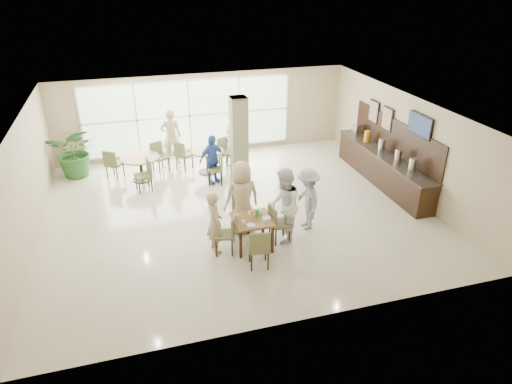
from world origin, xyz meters
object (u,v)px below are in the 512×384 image
object	(u,v)px
main_table	(252,223)
teen_far	(242,197)
buffet_counter	(383,166)
adult_standing	(171,137)
potted_plant	(75,151)
adult_b	(233,146)
teen_left	(214,222)
teen_standing	(307,199)
round_table_right	(207,156)
round_table_left	(140,162)
adult_a	(212,159)
teen_right	(284,206)

from	to	relation	value
main_table	teen_far	xyz separation A→B (m)	(-0.03, 0.80, 0.27)
buffet_counter	adult_standing	distance (m)	6.81
potted_plant	adult_b	world-z (taller)	potted_plant
teen_left	adult_b	bearing A→B (deg)	-29.16
adult_b	teen_standing	bearing A→B (deg)	15.01
round_table_right	buffet_counter	bearing A→B (deg)	-24.65
round_table_left	adult_a	size ratio (longest dim) A/B	0.77
main_table	adult_standing	size ratio (longest dim) A/B	0.47
adult_a	teen_standing	bearing A→B (deg)	-85.84
potted_plant	teen_far	distance (m)	6.23
teen_far	adult_a	world-z (taller)	teen_far
teen_far	adult_standing	bearing A→B (deg)	-85.02
potted_plant	adult_b	distance (m)	4.88
main_table	adult_b	world-z (taller)	adult_b
round_table_right	potted_plant	bearing A→B (deg)	167.57
main_table	buffet_counter	bearing A→B (deg)	26.09
round_table_right	teen_left	xyz separation A→B (m)	(-0.69, -4.52, 0.19)
adult_b	adult_a	bearing A→B (deg)	-40.03
teen_far	teen_left	bearing A→B (deg)	32.12
potted_plant	adult_b	size ratio (longest dim) A/B	1.07
round_table_right	teen_standing	xyz separation A→B (m)	(1.73, -4.12, 0.25)
adult_a	adult_standing	distance (m)	2.12
teen_far	teen_standing	xyz separation A→B (m)	(1.59, -0.31, -0.12)
teen_right	adult_b	world-z (taller)	teen_right
round_table_left	adult_a	distance (m)	2.23
teen_right	buffet_counter	bearing A→B (deg)	141.63
buffet_counter	teen_left	distance (m)	6.07
teen_standing	adult_a	bearing A→B (deg)	-149.46
teen_far	teen_standing	bearing A→B (deg)	161.01
buffet_counter	round_table_left	bearing A→B (deg)	162.16
round_table_right	adult_a	bearing A→B (deg)	-90.21
main_table	teen_far	distance (m)	0.84
buffet_counter	teen_left	world-z (taller)	buffet_counter
teen_standing	adult_a	size ratio (longest dim) A/B	1.06
potted_plant	adult_a	size ratio (longest dim) A/B	1.09
teen_standing	buffet_counter	bearing A→B (deg)	122.66
round_table_right	teen_left	world-z (taller)	teen_left
buffet_counter	teen_standing	xyz separation A→B (m)	(-3.22, -1.85, 0.25)
potted_plant	adult_standing	world-z (taller)	adult_standing
teen_standing	adult_b	xyz separation A→B (m)	(-0.88, 4.20, -0.03)
teen_far	teen_right	size ratio (longest dim) A/B	1.00
main_table	buffet_counter	size ratio (longest dim) A/B	0.19
teen_far	adult_a	xyz separation A→B (m)	(-0.14, 2.99, -0.16)
teen_left	adult_standing	distance (m)	5.57
adult_b	round_table_right	bearing A→B (deg)	-81.23
adult_standing	adult_b	bearing A→B (deg)	154.52
teen_left	teen_far	size ratio (longest dim) A/B	0.81
buffet_counter	adult_standing	bearing A→B (deg)	150.82
adult_b	buffet_counter	bearing A→B (deg)	63.35
teen_right	potted_plant	bearing A→B (deg)	-115.35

